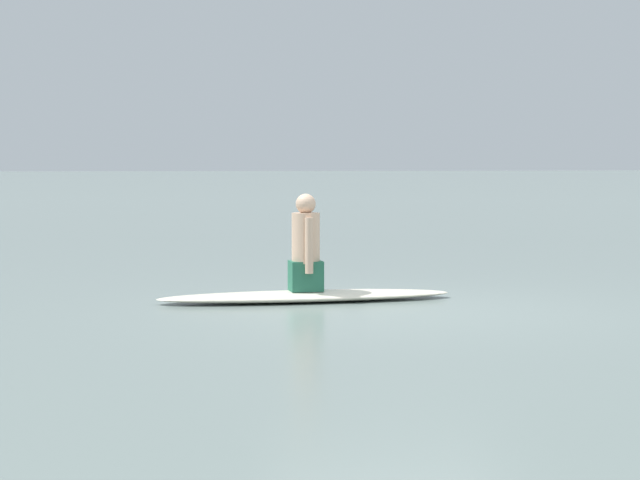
{
  "coord_description": "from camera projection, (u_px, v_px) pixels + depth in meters",
  "views": [
    {
      "loc": [
        -3.3,
        -10.83,
        1.5
      ],
      "look_at": [
        -0.53,
        1.09,
        0.66
      ],
      "focal_mm": 62.73,
      "sensor_mm": 36.0,
      "label": 1
    }
  ],
  "objects": [
    {
      "name": "person_paddler",
      "position": [
        306.0,
        247.0,
        12.14
      ],
      "size": [
        0.35,
        0.46,
        1.06
      ],
      "rotation": [
        0.0,
        0.0,
        -0.02
      ],
      "color": "#26664C",
      "rests_on": "surfboard"
    },
    {
      "name": "surfboard",
      "position": [
        306.0,
        296.0,
        12.17
      ],
      "size": [
        3.26,
        0.72,
        0.11
      ],
      "primitive_type": "ellipsoid",
      "rotation": [
        0.0,
        0.0,
        -0.02
      ],
      "color": "silver",
      "rests_on": "ground"
    },
    {
      "name": "ground_plane",
      "position": [
        395.0,
        311.0,
        11.38
      ],
      "size": [
        400.0,
        400.0,
        0.0
      ],
      "primitive_type": "plane",
      "color": "slate"
    }
  ]
}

